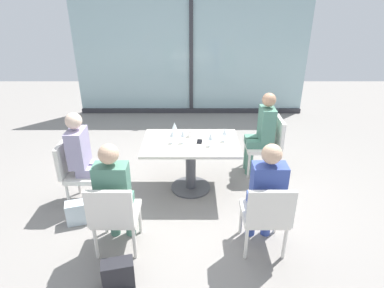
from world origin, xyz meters
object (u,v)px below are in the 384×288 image
(chair_front_left, at_px, (116,213))
(coffee_cup, at_px, (191,133))
(dining_table_main, at_px, (192,154))
(person_far_right, at_px, (263,130))
(wine_glass_3, at_px, (176,126))
(chair_front_right, at_px, (267,214))
(person_front_left, at_px, (116,191))
(handbag_0, at_px, (119,273))
(person_side_end, at_px, (85,155))
(chair_side_end, at_px, (79,169))
(handbag_1, at_px, (81,212))
(wine_glass_0, at_px, (174,134))
(wine_glass_1, at_px, (226,132))
(person_front_right, at_px, (267,191))
(wine_glass_2, at_px, (184,134))
(chair_far_right, at_px, (269,142))
(cell_phone_on_table, at_px, (201,141))
(wine_glass_4, at_px, (212,137))

(chair_front_left, bearing_deg, coffee_cup, 61.70)
(dining_table_main, distance_m, person_far_right, 1.17)
(chair_front_left, distance_m, wine_glass_3, 1.63)
(chair_front_right, distance_m, wine_glass_3, 1.84)
(person_front_left, relative_size, handbag_0, 4.20)
(person_front_left, distance_m, person_side_end, 0.98)
(dining_table_main, distance_m, chair_side_end, 1.49)
(person_side_end, xyz_separation_m, handbag_1, (-0.01, -0.42, -0.56))
(dining_table_main, bearing_deg, wine_glass_0, -171.54)
(person_side_end, distance_m, person_far_right, 2.53)
(wine_glass_1, distance_m, coffee_cup, 0.50)
(person_front_right, xyz_separation_m, coffee_cup, (-0.80, 1.31, 0.08))
(handbag_1, bearing_deg, coffee_cup, 17.74)
(chair_front_right, relative_size, wine_glass_0, 4.70)
(wine_glass_1, bearing_deg, dining_table_main, -177.00)
(wine_glass_3, bearing_deg, wine_glass_2, -65.46)
(chair_far_right, height_order, cell_phone_on_table, chair_far_right)
(dining_table_main, relative_size, person_front_left, 1.02)
(person_front_left, relative_size, person_far_right, 1.00)
(wine_glass_0, bearing_deg, cell_phone_on_table, 6.36)
(person_front_left, distance_m, wine_glass_3, 1.50)
(wine_glass_1, height_order, handbag_0, wine_glass_1)
(wine_glass_0, bearing_deg, person_side_end, -165.09)
(person_side_end, distance_m, wine_glass_2, 1.28)
(chair_front_left, height_order, wine_glass_3, wine_glass_3)
(cell_phone_on_table, bearing_deg, coffee_cup, 134.14)
(wine_glass_3, xyz_separation_m, handbag_1, (-1.12, -1.00, -0.72))
(person_far_right, xyz_separation_m, wine_glass_2, (-1.16, -0.52, 0.16))
(wine_glass_4, bearing_deg, handbag_0, -120.94)
(chair_front_right, relative_size, person_front_left, 0.69)
(wine_glass_4, bearing_deg, chair_far_right, 34.27)
(dining_table_main, bearing_deg, handbag_1, -150.88)
(chair_side_end, xyz_separation_m, person_side_end, (0.11, 0.00, 0.20))
(chair_front_right, relative_size, wine_glass_2, 4.70)
(dining_table_main, relative_size, cell_phone_on_table, 8.92)
(dining_table_main, distance_m, wine_glass_2, 0.33)
(coffee_cup, bearing_deg, wine_glass_3, 162.47)
(wine_glass_2, bearing_deg, wine_glass_0, -177.76)
(chair_far_right, height_order, person_front_right, person_front_right)
(chair_front_left, height_order, handbag_0, chair_front_left)
(dining_table_main, distance_m, handbag_0, 1.87)
(wine_glass_0, xyz_separation_m, wine_glass_3, (0.01, 0.28, 0.00))
(coffee_cup, bearing_deg, wine_glass_4, -47.87)
(dining_table_main, xyz_separation_m, chair_far_right, (1.16, 0.49, -0.05))
(chair_front_right, xyz_separation_m, wine_glass_4, (-0.52, 1.12, 0.37))
(chair_far_right, xyz_separation_m, wine_glass_4, (-0.91, -0.62, 0.37))
(dining_table_main, bearing_deg, coffee_cup, 94.57)
(person_front_left, height_order, person_side_end, same)
(person_side_end, xyz_separation_m, wine_glass_0, (1.10, 0.29, 0.16))
(wine_glass_3, bearing_deg, coffee_cup, -17.53)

